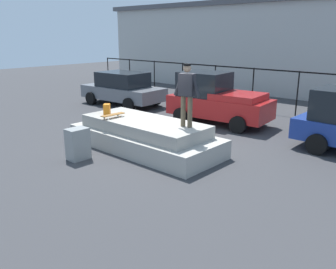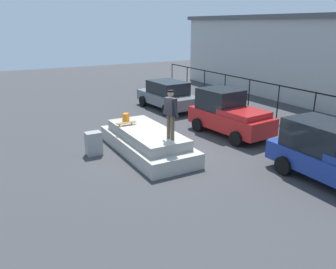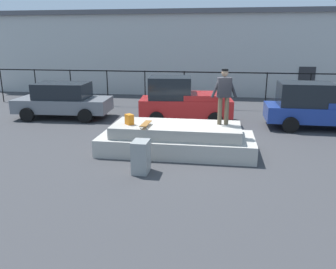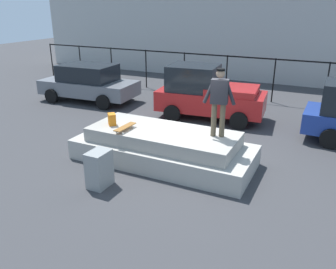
{
  "view_description": "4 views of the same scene",
  "coord_description": "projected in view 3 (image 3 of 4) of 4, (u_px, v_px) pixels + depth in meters",
  "views": [
    {
      "loc": [
        7.22,
        -7.87,
        3.53
      ],
      "look_at": [
        -0.17,
        0.3,
        0.38
      ],
      "focal_mm": 37.96,
      "sensor_mm": 36.0,
      "label": 1
    },
    {
      "loc": [
        11.16,
        -6.01,
        4.93
      ],
      "look_at": [
        -0.13,
        0.33,
        0.71
      ],
      "focal_mm": 36.6,
      "sensor_mm": 36.0,
      "label": 2
    },
    {
      "loc": [
        0.86,
        -11.09,
        3.61
      ],
      "look_at": [
        -0.89,
        0.31,
        0.37
      ],
      "focal_mm": 36.22,
      "sensor_mm": 36.0,
      "label": 3
    },
    {
      "loc": [
        3.57,
        -8.37,
        4.24
      ],
      "look_at": [
        -0.83,
        0.56,
        0.42
      ],
      "focal_mm": 36.79,
      "sensor_mm": 36.0,
      "label": 4
    }
  ],
  "objects": [
    {
      "name": "car_grey_sedan_near",
      "position": [
        63.0,
        100.0,
        16.06
      ],
      "size": [
        4.48,
        2.33,
        1.66
      ],
      "color": "slate",
      "rests_on": "ground_plane"
    },
    {
      "name": "warehouse_building",
      "position": [
        210.0,
        52.0,
        25.2
      ],
      "size": [
        31.43,
        7.94,
        5.49
      ],
      "color": "#B2B2AD",
      "rests_on": "ground_plane"
    },
    {
      "name": "skateboard",
      "position": [
        146.0,
        124.0,
        10.72
      ],
      "size": [
        0.25,
        0.83,
        0.12
      ],
      "color": "brown",
      "rests_on": "concrete_ledge"
    },
    {
      "name": "car_blue_pickup_far",
      "position": [
        321.0,
        107.0,
        14.06
      ],
      "size": [
        4.8,
        2.03,
        1.91
      ],
      "color": "navy",
      "rests_on": "ground_plane"
    },
    {
      "name": "skateboarder",
      "position": [
        224.0,
        93.0,
        10.79
      ],
      "size": [
        0.85,
        0.31,
        1.78
      ],
      "color": "brown",
      "rests_on": "concrete_ledge"
    },
    {
      "name": "fence_row",
      "position": [
        204.0,
        83.0,
        18.28
      ],
      "size": [
        24.06,
        0.06,
        1.97
      ],
      "color": "black",
      "rests_on": "ground_plane"
    },
    {
      "name": "utility_box",
      "position": [
        141.0,
        157.0,
        9.45
      ],
      "size": [
        0.44,
        0.6,
        0.92
      ],
      "primitive_type": "cube",
      "rotation": [
        0.0,
        0.0,
        -0.01
      ],
      "color": "gray",
      "rests_on": "ground_plane"
    },
    {
      "name": "ground_plane",
      "position": [
        192.0,
        148.0,
        11.66
      ],
      "size": [
        60.0,
        60.0,
        0.0
      ],
      "primitive_type": "plane",
      "color": "#38383A"
    },
    {
      "name": "car_red_pickup_mid",
      "position": [
        183.0,
        100.0,
        15.19
      ],
      "size": [
        4.21,
        2.27,
        2.03
      ],
      "color": "#B21E1E",
      "rests_on": "ground_plane"
    },
    {
      "name": "concrete_ledge",
      "position": [
        176.0,
        139.0,
        11.2
      ],
      "size": [
        5.06,
        2.08,
        0.94
      ],
      "color": "#ADA89E",
      "rests_on": "ground_plane"
    },
    {
      "name": "backpack",
      "position": [
        129.0,
        119.0,
        11.01
      ],
      "size": [
        0.34,
        0.34,
        0.33
      ],
      "primitive_type": "cube",
      "rotation": [
        0.0,
        0.0,
        2.32
      ],
      "color": "orange",
      "rests_on": "concrete_ledge"
    }
  ]
}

